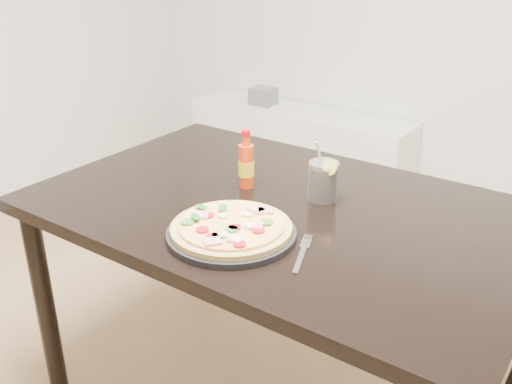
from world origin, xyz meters
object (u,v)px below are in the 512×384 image
Objects in this scene: hot_sauce_bottle at (246,165)px; plate at (231,233)px; cola_cup at (323,182)px; media_console at (298,149)px; dining_table at (280,229)px; pizza at (231,227)px; fork at (303,252)px.

plate is at bearing -60.79° from hot_sauce_bottle.
hot_sauce_bottle reaches higher than cola_cup.
hot_sauce_bottle is at bearing -167.01° from cola_cup.
hot_sauce_bottle is 0.24m from cola_cup.
plate is 2.13m from media_console.
dining_table is at bearing -130.48° from cola_cup.
dining_table is at bearing 91.28° from pizza.
dining_table is 7.70× the size of fork.
pizza reaches higher than dining_table.
hot_sauce_bottle reaches higher than pizza.
dining_table is 1.90m from media_console.
plate is at bearing 124.72° from pizza.
hot_sauce_bottle is at bearing 123.74° from fork.
pizza is (0.01, -0.24, 0.11)m from dining_table.
cola_cup is at bearing -56.89° from media_console.
media_console is (-0.91, 1.85, -0.51)m from plate.
plate is (0.00, -0.23, 0.09)m from dining_table.
dining_table is 1.00× the size of media_console.
hot_sauce_bottle is at bearing 164.01° from dining_table.
plate is 0.24× the size of media_console.
plate is at bearing -88.93° from dining_table.
media_console is (-0.91, 1.85, -0.53)m from pizza.
pizza is 0.34m from cola_cup.
cola_cup reaches higher than pizza.
dining_table is 7.94× the size of cola_cup.
media_console is (-1.10, 1.82, -0.50)m from fork.
plate is at bearing -103.33° from cola_cup.
dining_table is 4.23× the size of plate.
hot_sauce_bottle is at bearing 119.21° from plate.
cola_cup is 1.90m from media_console.
plate is 0.19m from fork.
dining_table is at bearing -60.69° from media_console.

